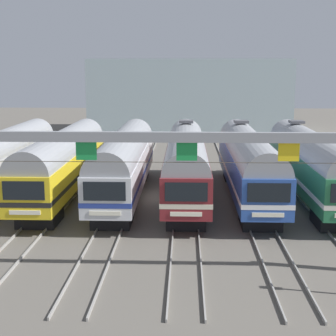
# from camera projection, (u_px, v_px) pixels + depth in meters

# --- Properties ---
(ground_plane) EXTENTS (160.00, 160.00, 0.00)m
(ground_plane) POSITION_uv_depth(u_px,v_px,m) (155.00, 197.00, 36.03)
(ground_plane) COLOR #5B564F
(track_bed) EXTENTS (23.34, 70.00, 0.15)m
(track_bed) POSITION_uv_depth(u_px,v_px,m) (165.00, 155.00, 52.66)
(track_bed) COLOR gray
(track_bed) RESTS_ON ground
(commuter_train_stainless) EXTENTS (2.88, 18.06, 4.77)m
(commuter_train_stainless) POSITION_uv_depth(u_px,v_px,m) (3.00, 160.00, 35.86)
(commuter_train_stainless) COLOR #B2B5BA
(commuter_train_stainless) RESTS_ON ground
(commuter_train_yellow) EXTENTS (2.88, 18.06, 4.77)m
(commuter_train_yellow) POSITION_uv_depth(u_px,v_px,m) (64.00, 160.00, 35.71)
(commuter_train_yellow) COLOR gold
(commuter_train_yellow) RESTS_ON ground
(commuter_train_silver) EXTENTS (2.88, 18.06, 4.77)m
(commuter_train_silver) POSITION_uv_depth(u_px,v_px,m) (125.00, 161.00, 35.56)
(commuter_train_silver) COLOR silver
(commuter_train_silver) RESTS_ON ground
(commuter_train_maroon) EXTENTS (2.88, 18.06, 5.05)m
(commuter_train_maroon) POSITION_uv_depth(u_px,v_px,m) (186.00, 161.00, 35.42)
(commuter_train_maroon) COLOR maroon
(commuter_train_maroon) RESTS_ON ground
(commuter_train_blue) EXTENTS (2.88, 18.06, 5.05)m
(commuter_train_blue) POSITION_uv_depth(u_px,v_px,m) (248.00, 161.00, 35.27)
(commuter_train_blue) COLOR #284C9E
(commuter_train_blue) RESTS_ON ground
(commuter_train_green) EXTENTS (2.88, 18.06, 5.05)m
(commuter_train_green) POSITION_uv_depth(u_px,v_px,m) (311.00, 162.00, 35.12)
(commuter_train_green) COLOR #236B42
(commuter_train_green) RESTS_ON ground
(catenary_gantry) EXTENTS (27.07, 0.44, 6.97)m
(catenary_gantry) POSITION_uv_depth(u_px,v_px,m) (136.00, 157.00, 21.74)
(catenary_gantry) COLOR gray
(catenary_gantry) RESTS_ON ground
(maintenance_building) EXTENTS (28.62, 10.00, 10.33)m
(maintenance_building) POSITION_uv_depth(u_px,v_px,m) (189.00, 95.00, 73.45)
(maintenance_building) COLOR #9EB2B7
(maintenance_building) RESTS_ON ground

